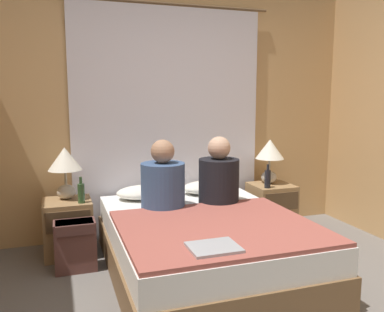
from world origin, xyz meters
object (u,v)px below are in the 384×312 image
at_px(nightstand_left, 68,227).
at_px(laptop_on_bed, 214,247).
at_px(pillow_right, 208,187).
at_px(person_right_in_bed, 219,177).
at_px(beer_bottle_on_left_stand, 81,193).
at_px(lamp_left, 65,164).
at_px(pillow_left, 144,192).
at_px(lamp_right, 270,154).
at_px(backpack_on_floor, 75,243).
at_px(beer_bottle_on_right_stand, 268,178).
at_px(nightstand_right, 271,207).
at_px(person_left_in_bed, 163,182).
at_px(bed, 203,245).

relative_size(nightstand_left, laptop_on_bed, 1.61).
xyz_separation_m(nightstand_left, pillow_right, (1.34, 0.02, 0.26)).
distance_m(person_right_in_bed, beer_bottle_on_left_stand, 1.20).
height_order(nightstand_left, lamp_left, lamp_left).
height_order(pillow_left, laptop_on_bed, pillow_left).
relative_size(lamp_right, pillow_left, 0.89).
distance_m(nightstand_left, beer_bottle_on_left_stand, 0.38).
bearing_deg(lamp_right, backpack_on_floor, -167.95).
height_order(lamp_right, beer_bottle_on_right_stand, lamp_right).
relative_size(nightstand_right, beer_bottle_on_right_stand, 2.07).
bearing_deg(person_left_in_bed, lamp_right, 19.05).
xyz_separation_m(lamp_right, laptop_on_bed, (-1.22, -1.50, -0.32)).
bearing_deg(beer_bottle_on_left_stand, nightstand_left, 134.26).
xyz_separation_m(nightstand_left, laptop_on_bed, (0.82, -1.43, 0.24)).
distance_m(person_left_in_bed, backpack_on_floor, 0.86).
bearing_deg(bed, lamp_right, 37.25).
bearing_deg(backpack_on_floor, person_left_in_bed, -0.73).
relative_size(pillow_left, beer_bottle_on_left_stand, 2.29).
height_order(nightstand_left, backpack_on_floor, nightstand_left).
bearing_deg(nightstand_right, beer_bottle_on_right_stand, -134.68).
relative_size(bed, beer_bottle_on_left_stand, 8.38).
bearing_deg(person_right_in_bed, pillow_left, 146.21).
xyz_separation_m(pillow_right, laptop_on_bed, (-0.52, -1.46, -0.02)).
bearing_deg(lamp_right, pillow_right, -176.72).
xyz_separation_m(bed, beer_bottle_on_left_stand, (-0.90, 0.59, 0.36)).
distance_m(bed, laptop_on_bed, 0.80).
bearing_deg(backpack_on_floor, pillow_left, 30.53).
relative_size(bed, pillow_left, 3.67).
distance_m(pillow_left, pillow_right, 0.64).
height_order(nightstand_right, person_left_in_bed, person_left_in_bed).
relative_size(nightstand_left, beer_bottle_on_left_stand, 2.18).
relative_size(person_right_in_bed, beer_bottle_on_right_stand, 2.52).
bearing_deg(backpack_on_floor, nightstand_left, 96.66).
relative_size(bed, beer_bottle_on_right_stand, 7.95).
xyz_separation_m(beer_bottle_on_left_stand, beer_bottle_on_right_stand, (1.80, 0.00, 0.01)).
relative_size(bed, pillow_right, 3.67).
distance_m(beer_bottle_on_left_stand, beer_bottle_on_right_stand, 1.80).
xyz_separation_m(laptop_on_bed, backpack_on_floor, (-0.77, 1.07, -0.26)).
bearing_deg(pillow_right, backpack_on_floor, -163.44).
height_order(beer_bottle_on_right_stand, laptop_on_bed, beer_bottle_on_right_stand).
distance_m(bed, lamp_right, 1.40).
height_order(lamp_left, beer_bottle_on_right_stand, lamp_left).
xyz_separation_m(lamp_left, beer_bottle_on_left_stand, (0.12, -0.18, -0.22)).
bearing_deg(lamp_right, nightstand_left, -178.26).
bearing_deg(beer_bottle_on_left_stand, laptop_on_bed, -61.98).
xyz_separation_m(bed, pillow_right, (0.32, 0.73, 0.29)).
bearing_deg(nightstand_right, person_right_in_bed, -153.52).
bearing_deg(nightstand_right, laptop_on_bed, -130.29).
distance_m(lamp_left, backpack_on_floor, 0.72).
bearing_deg(beer_bottle_on_right_stand, person_left_in_bed, -167.53).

